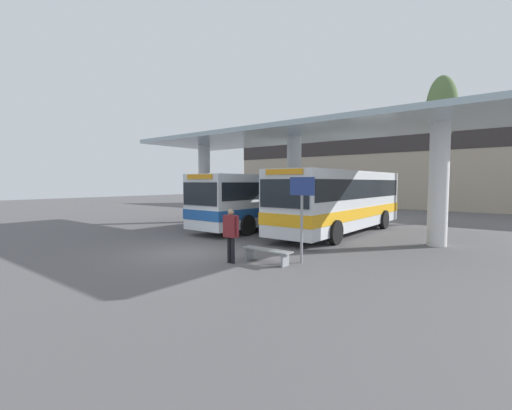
# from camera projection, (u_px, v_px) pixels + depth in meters

# --- Properties ---
(ground_plane) EXTENTS (100.00, 100.00, 0.00)m
(ground_plane) POSITION_uv_depth(u_px,v_px,m) (189.00, 253.00, 12.99)
(ground_plane) COLOR #565456
(townhouse_backdrop) EXTENTS (40.00, 0.58, 7.39)m
(townhouse_backdrop) POSITION_uv_depth(u_px,v_px,m) (399.00, 166.00, 33.87)
(townhouse_backdrop) COLOR tan
(townhouse_backdrop) RESTS_ON ground_plane
(station_canopy) EXTENTS (19.15, 6.42, 5.39)m
(station_canopy) POSITION_uv_depth(u_px,v_px,m) (294.00, 146.00, 18.49)
(station_canopy) COLOR silver
(station_canopy) RESTS_ON ground_plane
(transit_bus_left_bay) EXTENTS (2.82, 10.66, 3.07)m
(transit_bus_left_bay) POSITION_uv_depth(u_px,v_px,m) (267.00, 198.00, 20.34)
(transit_bus_left_bay) COLOR silver
(transit_bus_left_bay) RESTS_ON ground_plane
(transit_bus_center_bay) EXTENTS (2.81, 11.03, 3.23)m
(transit_bus_center_bay) POSITION_uv_depth(u_px,v_px,m) (342.00, 199.00, 17.94)
(transit_bus_center_bay) COLOR silver
(transit_bus_center_bay) RESTS_ON ground_plane
(waiting_bench_near_pillar) EXTENTS (1.85, 0.44, 0.46)m
(waiting_bench_near_pillar) POSITION_uv_depth(u_px,v_px,m) (266.00, 253.00, 11.30)
(waiting_bench_near_pillar) COLOR gray
(waiting_bench_near_pillar) RESTS_ON ground_plane
(info_sign_platform) EXTENTS (0.90, 0.09, 2.84)m
(info_sign_platform) POSITION_uv_depth(u_px,v_px,m) (302.00, 202.00, 11.22)
(info_sign_platform) COLOR gray
(info_sign_platform) RESTS_ON ground_plane
(pedestrian_waiting) EXTENTS (0.66, 0.27, 1.79)m
(pedestrian_waiting) POSITION_uv_depth(u_px,v_px,m) (231.00, 230.00, 11.25)
(pedestrian_waiting) COLOR black
(pedestrian_waiting) RESTS_ON ground_plane
(poplar_tree_behind_left) EXTENTS (1.85, 1.85, 9.36)m
(poplar_tree_behind_left) POSITION_uv_depth(u_px,v_px,m) (442.00, 111.00, 21.57)
(poplar_tree_behind_left) COLOR #473A2B
(poplar_tree_behind_left) RESTS_ON ground_plane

